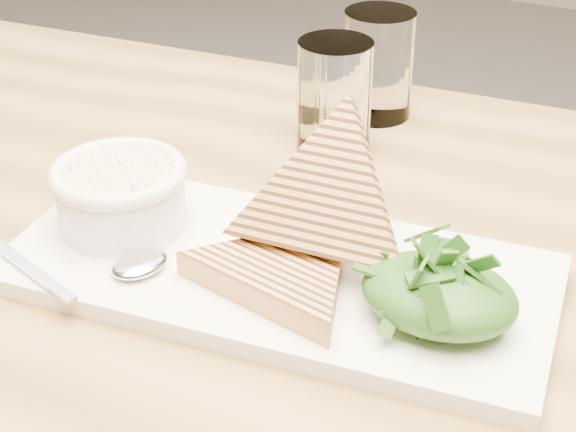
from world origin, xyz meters
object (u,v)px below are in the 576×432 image
at_px(glass_near, 334,96).
at_px(glass_far, 378,64).
at_px(soup_bowl, 122,202).
at_px(platter, 277,272).
at_px(table_top, 205,256).

relative_size(glass_near, glass_far, 0.98).
bearing_deg(soup_bowl, platter, 1.09).
bearing_deg(platter, table_top, 161.15).
height_order(platter, soup_bowl, soup_bowl).
height_order(table_top, glass_far, glass_far).
relative_size(table_top, glass_far, 10.16).
xyz_separation_m(platter, glass_near, (-0.05, 0.24, 0.05)).
bearing_deg(glass_far, table_top, -97.69).
distance_m(soup_bowl, glass_near, 0.26).
height_order(platter, glass_near, glass_near).
bearing_deg(glass_near, platter, -77.02).
height_order(table_top, platter, platter).
bearing_deg(table_top, glass_far, 82.31).
relative_size(table_top, glass_near, 10.36).
distance_m(soup_bowl, glass_far, 0.35).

